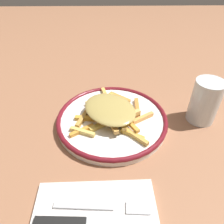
{
  "coord_description": "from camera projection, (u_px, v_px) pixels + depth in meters",
  "views": [
    {
      "loc": [
        0.43,
        -0.01,
        0.39
      ],
      "look_at": [
        0.0,
        0.0,
        0.04
      ],
      "focal_mm": 34.16,
      "sensor_mm": 36.0,
      "label": 1
    }
  ],
  "objects": [
    {
      "name": "water_glass",
      "position": [
        205.0,
        101.0,
        0.56
      ],
      "size": [
        0.07,
        0.07,
        0.12
      ],
      "primitive_type": "cylinder",
      "color": "silver",
      "rests_on": "ground_plane"
    },
    {
      "name": "knife",
      "position": [
        84.0,
        222.0,
        0.37
      ],
      "size": [
        0.02,
        0.21,
        0.01
      ],
      "color": "black",
      "rests_on": "napkin"
    },
    {
      "name": "plate",
      "position": [
        112.0,
        119.0,
        0.57
      ],
      "size": [
        0.3,
        0.3,
        0.02
      ],
      "color": "white",
      "rests_on": "ground_plane"
    },
    {
      "name": "fries_heap",
      "position": [
        111.0,
        111.0,
        0.56
      ],
      "size": [
        0.24,
        0.22,
        0.04
      ],
      "color": "#F3C062",
      "rests_on": "plate"
    },
    {
      "name": "fork",
      "position": [
        102.0,
        207.0,
        0.39
      ],
      "size": [
        0.03,
        0.18,
        0.01
      ],
      "color": "silver",
      "rests_on": "napkin"
    },
    {
      "name": "ground_plane",
      "position": [
        112.0,
        123.0,
        0.58
      ],
      "size": [
        2.6,
        2.6,
        0.0
      ],
      "primitive_type": "plane",
      "color": "#9B6748"
    },
    {
      "name": "napkin",
      "position": [
        95.0,
        224.0,
        0.37
      ],
      "size": [
        0.17,
        0.23,
        0.01
      ],
      "primitive_type": "cube",
      "rotation": [
        0.0,
        0.0,
        0.02
      ],
      "color": "silver",
      "rests_on": "ground_plane"
    }
  ]
}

